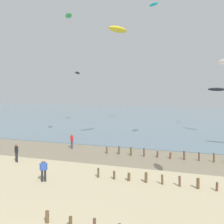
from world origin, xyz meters
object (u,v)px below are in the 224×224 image
object	(u,v)px
person_by_waterline	(44,169)
kite_aloft_4	(69,16)
kite_aloft_2	(118,29)
kite_aloft_6	(154,4)
kite_aloft_10	(77,73)
person_nearest_camera	(72,141)
kite_aloft_3	(217,89)
person_left_flank	(16,152)

from	to	relation	value
person_by_waterline	kite_aloft_4	distance (m)	21.73
kite_aloft_2	kite_aloft_6	size ratio (longest dim) A/B	1.36
kite_aloft_2	kite_aloft_10	distance (m)	23.63
person_by_waterline	kite_aloft_4	bearing A→B (deg)	110.83
kite_aloft_4	kite_aloft_6	bearing A→B (deg)	126.29
person_nearest_camera	kite_aloft_6	size ratio (longest dim) A/B	0.67
person_nearest_camera	kite_aloft_4	xyz separation A→B (m)	(-2.14, 3.58, 14.91)
kite_aloft_3	person_by_waterline	bearing A→B (deg)	101.76
kite_aloft_2	person_nearest_camera	bearing A→B (deg)	152.45
person_by_waterline	kite_aloft_6	xyz separation A→B (m)	(1.20, 32.78, 20.24)
person_left_flank	kite_aloft_4	size ratio (longest dim) A/B	0.71
kite_aloft_4	kite_aloft_10	bearing A→B (deg)	170.68
kite_aloft_4	person_left_flank	bearing A→B (deg)	-32.59
person_left_flank	person_by_waterline	bearing A→B (deg)	-35.99
kite_aloft_10	person_nearest_camera	bearing A→B (deg)	-179.28
person_nearest_camera	kite_aloft_10	distance (m)	26.25
person_nearest_camera	kite_aloft_2	xyz separation A→B (m)	(4.09, 4.22, 12.94)
kite_aloft_2	kite_aloft_10	bearing A→B (deg)	55.02
kite_aloft_3	kite_aloft_4	xyz separation A→B (m)	(-17.49, -12.25, 9.15)
person_by_waterline	kite_aloft_10	xyz separation A→B (m)	(-13.87, 33.63, 8.83)
person_by_waterline	kite_aloft_6	distance (m)	38.54
kite_aloft_2	kite_aloft_4	bearing A→B (deg)	112.40
kite_aloft_10	person_by_waterline	bearing A→B (deg)	178.28
kite_aloft_2	person_by_waterline	bearing A→B (deg)	-165.70
person_left_flank	kite_aloft_2	world-z (taller)	kite_aloft_2
person_nearest_camera	person_by_waterline	xyz separation A→B (m)	(3.48, -11.20, 0.00)
person_nearest_camera	kite_aloft_2	distance (m)	14.21
person_nearest_camera	kite_aloft_4	distance (m)	15.48
kite_aloft_4	kite_aloft_6	xyz separation A→B (m)	(6.82, 18.00, 5.33)
kite_aloft_3	person_left_flank	bearing A→B (deg)	88.31
person_nearest_camera	kite_aloft_2	size ratio (longest dim) A/B	0.49
person_by_waterline	kite_aloft_4	xyz separation A→B (m)	(-5.62, 14.78, 14.91)
person_by_waterline	person_left_flank	size ratio (longest dim) A/B	1.00
person_by_waterline	kite_aloft_6	bearing A→B (deg)	87.91
kite_aloft_4	kite_aloft_10	xyz separation A→B (m)	(-8.25, 18.85, -6.07)
person_left_flank	kite_aloft_6	distance (m)	35.80
person_left_flank	kite_aloft_3	world-z (taller)	kite_aloft_3
kite_aloft_2	kite_aloft_6	world-z (taller)	kite_aloft_6
kite_aloft_6	kite_aloft_10	size ratio (longest dim) A/B	0.87
person_left_flank	kite_aloft_3	bearing A→B (deg)	52.86
person_by_waterline	kite_aloft_10	distance (m)	37.44
person_by_waterline	kite_aloft_4	size ratio (longest dim) A/B	0.71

